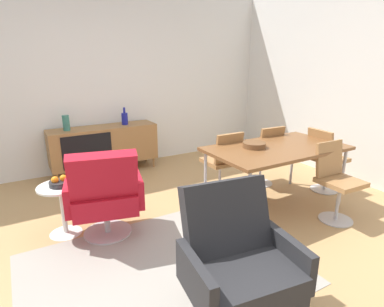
{
  "coord_description": "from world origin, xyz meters",
  "views": [
    {
      "loc": [
        -1.05,
        -2.45,
        1.72
      ],
      "look_at": [
        0.54,
        0.27,
        0.77
      ],
      "focal_mm": 29.6,
      "sensor_mm": 36.0,
      "label": 1
    }
  ],
  "objects_px": {
    "dining_chair_back_left": "(223,161)",
    "dining_chair_front_right": "(336,179)",
    "wooden_bowl_on_table": "(254,145)",
    "fruit_bowl": "(60,182)",
    "dining_chair_back_right": "(264,153)",
    "dining_chair_far_end": "(325,158)",
    "vase_cobalt": "(66,123)",
    "side_table_round": "(62,204)",
    "armchair_black_shell": "(238,260)",
    "dining_table": "(277,150)",
    "vase_sculptural_dark": "(125,118)",
    "sideboard": "(104,145)",
    "lounge_chair_red": "(105,193)"
  },
  "relations": [
    {
      "from": "sideboard",
      "to": "side_table_round",
      "type": "relative_size",
      "value": 3.08
    },
    {
      "from": "sideboard",
      "to": "dining_table",
      "type": "relative_size",
      "value": 1.0
    },
    {
      "from": "dining_chair_front_right",
      "to": "armchair_black_shell",
      "type": "distance_m",
      "value": 1.91
    },
    {
      "from": "armchair_black_shell",
      "to": "sideboard",
      "type": "bearing_deg",
      "value": 89.16
    },
    {
      "from": "sideboard",
      "to": "dining_chair_front_right",
      "type": "distance_m",
      "value": 3.29
    },
    {
      "from": "side_table_round",
      "to": "wooden_bowl_on_table",
      "type": "bearing_deg",
      "value": -13.41
    },
    {
      "from": "wooden_bowl_on_table",
      "to": "dining_table",
      "type": "bearing_deg",
      "value": -24.82
    },
    {
      "from": "dining_chair_back_left",
      "to": "vase_cobalt",
      "type": "bearing_deg",
      "value": 133.59
    },
    {
      "from": "wooden_bowl_on_table",
      "to": "side_table_round",
      "type": "distance_m",
      "value": 2.14
    },
    {
      "from": "sideboard",
      "to": "fruit_bowl",
      "type": "distance_m",
      "value": 1.83
    },
    {
      "from": "sideboard",
      "to": "wooden_bowl_on_table",
      "type": "relative_size",
      "value": 6.15
    },
    {
      "from": "armchair_black_shell",
      "to": "fruit_bowl",
      "type": "relative_size",
      "value": 4.73
    },
    {
      "from": "vase_cobalt",
      "to": "side_table_round",
      "type": "relative_size",
      "value": 0.42
    },
    {
      "from": "vase_cobalt",
      "to": "dining_chair_back_left",
      "type": "relative_size",
      "value": 0.26
    },
    {
      "from": "dining_chair_front_right",
      "to": "armchair_black_shell",
      "type": "relative_size",
      "value": 0.9
    },
    {
      "from": "sideboard",
      "to": "dining_chair_front_right",
      "type": "relative_size",
      "value": 1.87
    },
    {
      "from": "side_table_round",
      "to": "dining_chair_front_right",
      "type": "bearing_deg",
      "value": -23.73
    },
    {
      "from": "dining_chair_back_left",
      "to": "lounge_chair_red",
      "type": "bearing_deg",
      "value": -171.27
    },
    {
      "from": "dining_chair_front_right",
      "to": "fruit_bowl",
      "type": "xyz_separation_m",
      "value": [
        -2.63,
        1.16,
        0.09
      ]
    },
    {
      "from": "dining_chair_back_right",
      "to": "dining_table",
      "type": "bearing_deg",
      "value": -121.85
    },
    {
      "from": "dining_chair_back_left",
      "to": "fruit_bowl",
      "type": "distance_m",
      "value": 1.93
    },
    {
      "from": "sideboard",
      "to": "armchair_black_shell",
      "type": "distance_m",
      "value": 3.38
    },
    {
      "from": "vase_cobalt",
      "to": "fruit_bowl",
      "type": "height_order",
      "value": "vase_cobalt"
    },
    {
      "from": "vase_cobalt",
      "to": "dining_chair_back_right",
      "type": "xyz_separation_m",
      "value": [
        2.27,
        -1.65,
        -0.36
      ]
    },
    {
      "from": "dining_chair_front_right",
      "to": "side_table_round",
      "type": "distance_m",
      "value": 2.88
    },
    {
      "from": "dining_table",
      "to": "dining_chair_back_left",
      "type": "xyz_separation_m",
      "value": [
        -0.35,
        0.56,
        -0.23
      ]
    },
    {
      "from": "vase_cobalt",
      "to": "dining_chair_back_left",
      "type": "xyz_separation_m",
      "value": [
        1.57,
        -1.65,
        -0.36
      ]
    },
    {
      "from": "vase_sculptural_dark",
      "to": "sideboard",
      "type": "bearing_deg",
      "value": -179.69
    },
    {
      "from": "dining_table",
      "to": "wooden_bowl_on_table",
      "type": "height_order",
      "value": "wooden_bowl_on_table"
    },
    {
      "from": "dining_chair_front_right",
      "to": "lounge_chair_red",
      "type": "distance_m",
      "value": 2.44
    },
    {
      "from": "wooden_bowl_on_table",
      "to": "dining_chair_back_right",
      "type": "distance_m",
      "value": 0.8
    },
    {
      "from": "wooden_bowl_on_table",
      "to": "dining_chair_back_right",
      "type": "xyz_separation_m",
      "value": [
        0.59,
        0.45,
        -0.3
      ]
    },
    {
      "from": "dining_table",
      "to": "fruit_bowl",
      "type": "distance_m",
      "value": 2.36
    },
    {
      "from": "sideboard",
      "to": "dining_table",
      "type": "distance_m",
      "value": 2.64
    },
    {
      "from": "dining_chair_back_left",
      "to": "dining_chair_front_right",
      "type": "bearing_deg",
      "value": -57.84
    },
    {
      "from": "dining_chair_back_left",
      "to": "armchair_black_shell",
      "type": "relative_size",
      "value": 0.9
    },
    {
      "from": "dining_chair_back_right",
      "to": "dining_chair_far_end",
      "type": "bearing_deg",
      "value": -45.73
    },
    {
      "from": "lounge_chair_red",
      "to": "armchair_black_shell",
      "type": "height_order",
      "value": "same"
    },
    {
      "from": "wooden_bowl_on_table",
      "to": "fruit_bowl",
      "type": "bearing_deg",
      "value": 166.58
    },
    {
      "from": "vase_cobalt",
      "to": "wooden_bowl_on_table",
      "type": "bearing_deg",
      "value": -51.32
    },
    {
      "from": "vase_sculptural_dark",
      "to": "fruit_bowl",
      "type": "xyz_separation_m",
      "value": [
        -1.22,
        -1.62,
        -0.26
      ]
    },
    {
      "from": "sideboard",
      "to": "fruit_bowl",
      "type": "relative_size",
      "value": 8.0
    },
    {
      "from": "vase_sculptural_dark",
      "to": "dining_chair_back_left",
      "type": "distance_m",
      "value": 1.83
    },
    {
      "from": "sideboard",
      "to": "dining_chair_back_right",
      "type": "distance_m",
      "value": 2.42
    },
    {
      "from": "dining_table",
      "to": "dining_chair_far_end",
      "type": "bearing_deg",
      "value": 0.21
    },
    {
      "from": "wooden_bowl_on_table",
      "to": "armchair_black_shell",
      "type": "distance_m",
      "value": 1.79
    },
    {
      "from": "sideboard",
      "to": "dining_chair_far_end",
      "type": "bearing_deg",
      "value": -43.8
    },
    {
      "from": "vase_sculptural_dark",
      "to": "side_table_round",
      "type": "xyz_separation_m",
      "value": [
        -1.22,
        -1.62,
        -0.5
      ]
    },
    {
      "from": "armchair_black_shell",
      "to": "side_table_round",
      "type": "distance_m",
      "value": 1.95
    },
    {
      "from": "vase_sculptural_dark",
      "to": "lounge_chair_red",
      "type": "bearing_deg",
      "value": -114.43
    }
  ]
}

